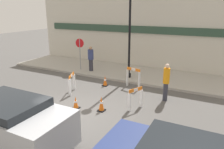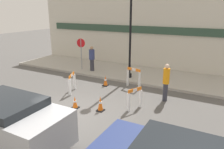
% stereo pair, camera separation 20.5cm
% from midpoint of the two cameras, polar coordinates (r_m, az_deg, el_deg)
% --- Properties ---
extents(ground_plane, '(60.00, 60.00, 0.00)m').
position_cam_midpoint_polar(ground_plane, '(9.47, -8.77, -9.83)').
color(ground_plane, '#565451').
extents(sidewalk_slab, '(18.00, 3.66, 0.14)m').
position_cam_midpoint_polar(sidewalk_slab, '(14.62, 6.22, 0.25)').
color(sidewalk_slab, '#ADA89E').
rests_on(sidewalk_slab, ground_plane).
extents(storefront_facade, '(18.00, 0.22, 5.50)m').
position_cam_midpoint_polar(storefront_facade, '(15.87, 9.20, 11.32)').
color(storefront_facade, beige).
rests_on(storefront_facade, ground_plane).
extents(streetlamp_post, '(0.44, 0.44, 6.14)m').
position_cam_midpoint_polar(streetlamp_post, '(12.96, 5.42, 15.94)').
color(streetlamp_post, black).
rests_on(streetlamp_post, sidewalk_slab).
extents(stop_sign, '(0.60, 0.11, 2.14)m').
position_cam_midpoint_polar(stop_sign, '(15.15, -7.68, 6.65)').
color(stop_sign, gray).
rests_on(stop_sign, sidewalk_slab).
extents(barricade_0, '(0.88, 0.35, 1.11)m').
position_cam_midpoint_polar(barricade_0, '(12.10, 6.15, -0.67)').
color(barricade_0, white).
rests_on(barricade_0, ground_plane).
extents(barricade_1, '(0.48, 0.92, 1.01)m').
position_cam_midpoint_polar(barricade_1, '(11.50, -9.91, -1.98)').
color(barricade_1, white).
rests_on(barricade_1, ground_plane).
extents(barricade_2, '(0.45, 0.74, 0.97)m').
position_cam_midpoint_polar(barricade_2, '(9.53, 6.54, -6.15)').
color(barricade_2, white).
rests_on(barricade_2, ground_plane).
extents(traffic_cone_0, '(0.30, 0.30, 0.67)m').
position_cam_midpoint_polar(traffic_cone_0, '(9.41, -2.42, -7.64)').
color(traffic_cone_0, black).
rests_on(traffic_cone_0, ground_plane).
extents(traffic_cone_1, '(0.30, 0.30, 0.55)m').
position_cam_midpoint_polar(traffic_cone_1, '(9.78, -9.06, -7.26)').
color(traffic_cone_1, black).
rests_on(traffic_cone_1, ground_plane).
extents(traffic_cone_2, '(0.30, 0.30, 0.60)m').
position_cam_midpoint_polar(traffic_cone_2, '(12.39, -1.25, -1.65)').
color(traffic_cone_2, black).
rests_on(traffic_cone_2, ground_plane).
extents(person_worker, '(0.38, 0.38, 1.80)m').
position_cam_midpoint_polar(person_worker, '(10.49, 14.47, -1.68)').
color(person_worker, '#33333D').
rests_on(person_worker, ground_plane).
extents(person_pedestrian, '(0.40, 0.40, 1.67)m').
position_cam_midpoint_polar(person_pedestrian, '(14.82, -4.88, 4.34)').
color(person_pedestrian, '#33333D').
rests_on(person_pedestrian, sidewalk_slab).
extents(parked_car_1, '(4.14, 1.97, 1.62)m').
position_cam_midpoint_polar(parked_car_1, '(7.59, -25.21, -10.66)').
color(parked_car_1, '#B7BABF').
rests_on(parked_car_1, ground_plane).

